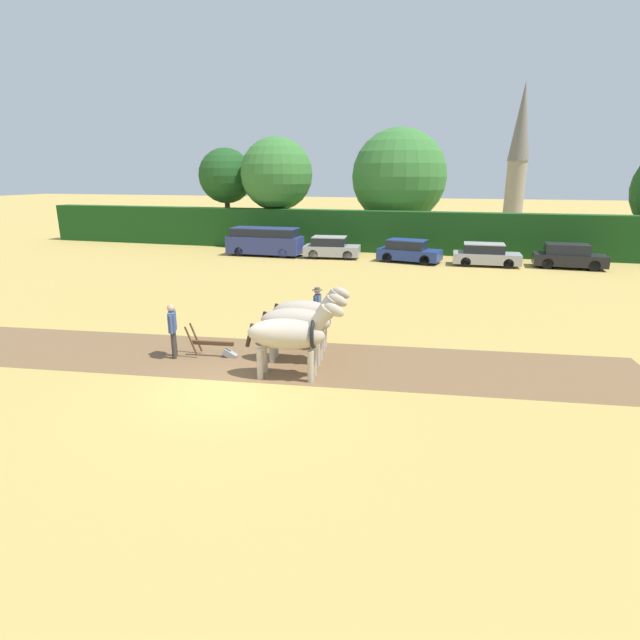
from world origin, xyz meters
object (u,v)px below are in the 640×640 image
draft_horse_lead_right (299,321)px  parked_car_center (486,255)px  church_spire (519,150)px  parked_van (265,241)px  parked_car_center_right (568,256)px  parked_car_left (331,248)px  tree_center_left (399,177)px  farmer_at_plow (173,326)px  plow (217,347)px  farmer_beside_team (317,305)px  tree_far_left (226,176)px  parked_car_center_left (409,251)px  draft_horse_lead_left (290,334)px  tree_left (277,174)px  draft_horse_trail_left (307,313)px

draft_horse_lead_right → parked_car_center: (6.21, 19.57, -0.61)m
church_spire → parked_van: church_spire is taller
church_spire → parked_car_center_right: bearing=-88.7°
parked_car_center → parked_van: bearing=177.9°
parked_car_left → tree_center_left: bearing=60.2°
tree_center_left → farmer_at_plow: size_ratio=5.28×
draft_horse_lead_right → plow: size_ratio=1.71×
farmer_at_plow → farmer_beside_team: size_ratio=1.08×
tree_far_left → church_spire: bearing=46.2°
tree_center_left → parked_car_left: tree_center_left is taller
parked_car_center_left → farmer_beside_team: bearing=-84.8°
parked_car_center → parked_car_center_right: 4.98m
draft_horse_lead_right → farmer_at_plow: 4.04m
parked_car_center_right → parked_car_center_left: bearing=-175.2°
draft_horse_lead_left → parked_van: draft_horse_lead_left is taller
draft_horse_lead_right → parked_van: draft_horse_lead_right is taller
church_spire → draft_horse_lead_right: bearing=-101.3°
parked_car_left → parked_car_center_right: (15.28, 0.16, 0.01)m
tree_left → tree_center_left: 9.85m
draft_horse_lead_right → draft_horse_lead_left: bearing=-89.9°
parked_car_center_left → plow: bearing=-90.2°
draft_horse_lead_left → farmer_at_plow: 4.17m
tree_center_left → draft_horse_lead_right: bearing=-88.8°
parked_car_center_left → parked_car_center: bearing=10.6°
parked_car_left → tree_left: bearing=132.3°
plow → draft_horse_trail_left: bearing=25.8°
tree_left → farmer_at_plow: 27.14m
tree_left → farmer_beside_team: size_ratio=5.27×
draft_horse_lead_left → parked_van: bearing=106.6°
tree_far_left → draft_horse_trail_left: (14.69, -24.64, -4.30)m
parked_car_center → draft_horse_lead_left: bearing=-107.6°
draft_horse_trail_left → farmer_at_plow: size_ratio=1.56×
tree_left → tree_center_left: (9.50, 2.58, -0.18)m
tree_center_left → draft_horse_trail_left: tree_center_left is taller
farmer_beside_team → draft_horse_lead_right: bearing=-86.2°
parked_van → parked_car_center_right: (20.17, 0.36, -0.30)m
farmer_beside_team → draft_horse_lead_left: bearing=-86.1°
tree_far_left → church_spire: size_ratio=0.49×
tree_left → parked_car_left: (5.95, -5.35, -4.96)m
tree_left → tree_far_left: bearing=172.1°
tree_far_left → draft_horse_trail_left: size_ratio=2.86×
tree_left → parked_car_center_right: 22.41m
farmer_at_plow → draft_horse_lead_left: bearing=-32.1°
draft_horse_lead_left → parked_car_center: 21.74m
tree_far_left → parked_car_center: 22.53m
church_spire → draft_horse_trail_left: (-10.61, -51.08, -7.19)m
parked_van → parked_car_center: 15.22m
tree_left → plow: bearing=-73.9°
farmer_beside_team → parked_car_center_right: (11.55, 16.71, -0.21)m
parked_car_center_right → draft_horse_lead_right: bearing=-117.0°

